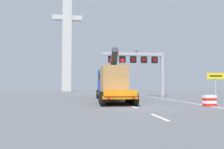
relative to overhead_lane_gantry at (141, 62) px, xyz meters
name	(u,v)px	position (x,y,z in m)	size (l,w,h in m)	color
ground	(134,107)	(-4.49, -13.95, -5.14)	(112.00, 112.00, 0.00)	#5B5B60
lane_markings	(109,97)	(-4.58, 1.41, -5.13)	(0.20, 45.32, 0.01)	silver
edge_line_right	(158,98)	(1.71, -1.95, -5.13)	(0.20, 63.00, 0.01)	silver
overhead_lane_gantry	(141,62)	(0.00, 0.00, 0.00)	(9.34, 0.90, 6.77)	#9EA0A5
heavy_haul_truck_orange	(111,83)	(-5.31, -6.10, -3.15)	(3.48, 14.14, 5.30)	orange
exit_sign_yellow	(216,80)	(4.00, -11.73, -2.91)	(1.78, 0.15, 2.87)	#9EA0A5
crash_barrier_striped	(209,101)	(1.65, -14.47, -4.69)	(1.04, 0.58, 0.90)	red
bridge_pylon_distant	(67,31)	(-12.95, 37.89, 13.46)	(9.00, 2.00, 36.40)	#B7B7B2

